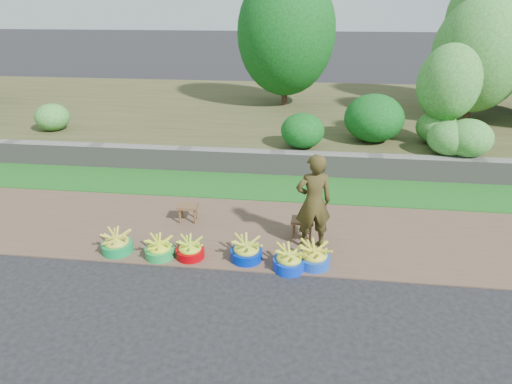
# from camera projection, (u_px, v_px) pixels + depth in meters

# --- Properties ---
(ground_plane) EXTENTS (120.00, 120.00, 0.00)m
(ground_plane) POSITION_uv_depth(u_px,v_px,m) (257.00, 273.00, 6.44)
(ground_plane) COLOR black
(ground_plane) RESTS_ON ground
(dirt_shoulder) EXTENTS (80.00, 2.50, 0.02)m
(dirt_shoulder) POSITION_uv_depth(u_px,v_px,m) (265.00, 232.00, 7.57)
(dirt_shoulder) COLOR brown
(dirt_shoulder) RESTS_ON ground
(grass_verge) EXTENTS (80.00, 1.50, 0.04)m
(grass_verge) POSITION_uv_depth(u_px,v_px,m) (274.00, 187.00, 9.38)
(grass_verge) COLOR #1C621C
(grass_verge) RESTS_ON ground
(retaining_wall) EXTENTS (80.00, 0.35, 0.55)m
(retaining_wall) POSITION_uv_depth(u_px,v_px,m) (277.00, 163.00, 10.04)
(retaining_wall) COLOR slate
(retaining_wall) RESTS_ON ground
(earth_bank) EXTENTS (80.00, 10.00, 0.50)m
(earth_bank) POSITION_uv_depth(u_px,v_px,m) (288.00, 114.00, 14.50)
(earth_bank) COLOR #474625
(earth_bank) RESTS_ON ground
(vegetation) EXTENTS (30.97, 7.61, 4.70)m
(vegetation) POSITION_uv_depth(u_px,v_px,m) (364.00, 44.00, 12.36)
(vegetation) COLOR #3C291C
(vegetation) RESTS_ON earth_bank
(basin_a) EXTENTS (0.49, 0.49, 0.37)m
(basin_a) POSITION_uv_depth(u_px,v_px,m) (117.00, 243.00, 6.90)
(basin_a) COLOR #0D8E43
(basin_a) RESTS_ON ground
(basin_b) EXTENTS (0.46, 0.46, 0.34)m
(basin_b) POSITION_uv_depth(u_px,v_px,m) (160.00, 249.00, 6.76)
(basin_b) COLOR green
(basin_b) RESTS_ON ground
(basin_c) EXTENTS (0.45, 0.45, 0.33)m
(basin_c) POSITION_uv_depth(u_px,v_px,m) (190.00, 250.00, 6.75)
(basin_c) COLOR #AA0007
(basin_c) RESTS_ON ground
(basin_d) EXTENTS (0.50, 0.50, 0.38)m
(basin_d) POSITION_uv_depth(u_px,v_px,m) (246.00, 251.00, 6.69)
(basin_d) COLOR #0023AA
(basin_d) RESTS_ON ground
(basin_e) EXTENTS (0.49, 0.49, 0.36)m
(basin_e) POSITION_uv_depth(u_px,v_px,m) (289.00, 260.00, 6.46)
(basin_e) COLOR #072FD0
(basin_e) RESTS_ON ground
(basin_f) EXTENTS (0.50, 0.50, 0.38)m
(basin_f) POSITION_uv_depth(u_px,v_px,m) (314.00, 257.00, 6.53)
(basin_f) COLOR blue
(basin_f) RESTS_ON ground
(stool_left) EXTENTS (0.38, 0.30, 0.32)m
(stool_left) POSITION_uv_depth(u_px,v_px,m) (188.00, 209.00, 7.82)
(stool_left) COLOR brown
(stool_left) RESTS_ON dirt_shoulder
(stool_right) EXTENTS (0.40, 0.31, 0.34)m
(stool_right) POSITION_uv_depth(u_px,v_px,m) (302.00, 223.00, 7.28)
(stool_right) COLOR brown
(stool_right) RESTS_ON dirt_shoulder
(vendor_woman) EXTENTS (0.66, 0.51, 1.61)m
(vendor_woman) POSITION_uv_depth(u_px,v_px,m) (313.00, 202.00, 6.79)
(vendor_woman) COLOR black
(vendor_woman) RESTS_ON dirt_shoulder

